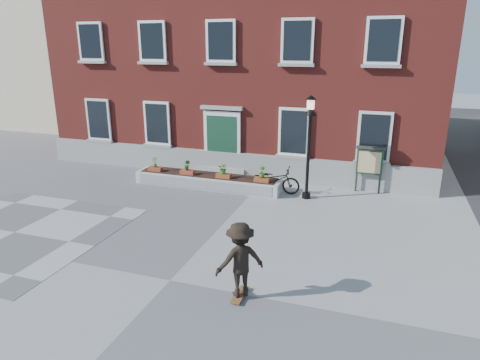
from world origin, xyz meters
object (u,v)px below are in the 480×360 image
(notice_board, at_px, (370,162))
(skateboarder, at_px, (240,260))
(bicycle, at_px, (274,180))
(lamp_post, at_px, (309,133))

(notice_board, xyz_separation_m, skateboarder, (-2.43, -8.72, -0.29))
(bicycle, height_order, skateboarder, skateboarder)
(bicycle, bearing_deg, notice_board, -73.02)
(lamp_post, height_order, skateboarder, lamp_post)
(bicycle, distance_m, notice_board, 3.81)
(bicycle, bearing_deg, skateboarder, -174.19)
(notice_board, bearing_deg, lamp_post, -146.07)
(lamp_post, relative_size, notice_board, 2.10)
(lamp_post, bearing_deg, notice_board, 33.93)
(lamp_post, distance_m, skateboarder, 7.42)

